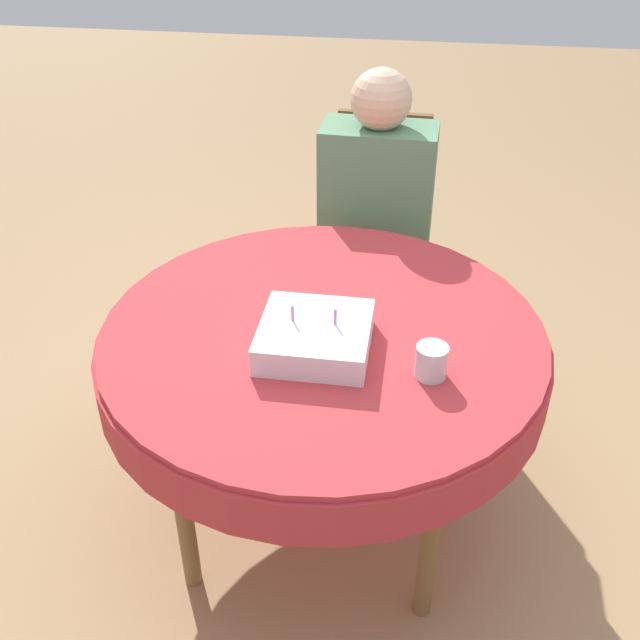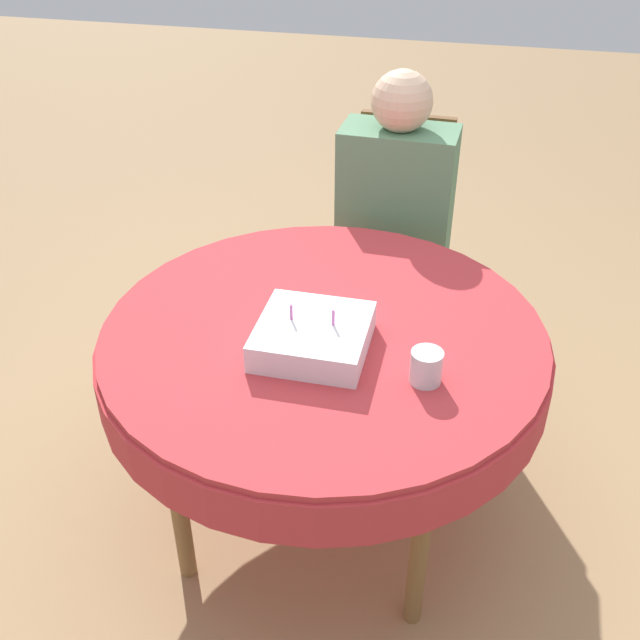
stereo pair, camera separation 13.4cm
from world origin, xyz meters
name	(u,v)px [view 2 (the right image)]	position (x,y,z in m)	size (l,w,h in m)	color
ground_plane	(323,506)	(0.00, 0.00, 0.00)	(12.00, 12.00, 0.00)	#A37F56
dining_table	(323,353)	(0.00, 0.00, 0.63)	(1.24, 1.24, 0.71)	#BC3338
chair	(396,240)	(0.08, 0.91, 0.51)	(0.40, 0.40, 0.97)	brown
person	(395,203)	(0.07, 0.82, 0.71)	(0.41, 0.32, 1.18)	#DBB293
birthday_cake	(313,336)	(-0.01, -0.09, 0.75)	(0.28, 0.28, 0.12)	white
drinking_glass	(426,367)	(0.30, -0.16, 0.75)	(0.08, 0.08, 0.09)	silver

